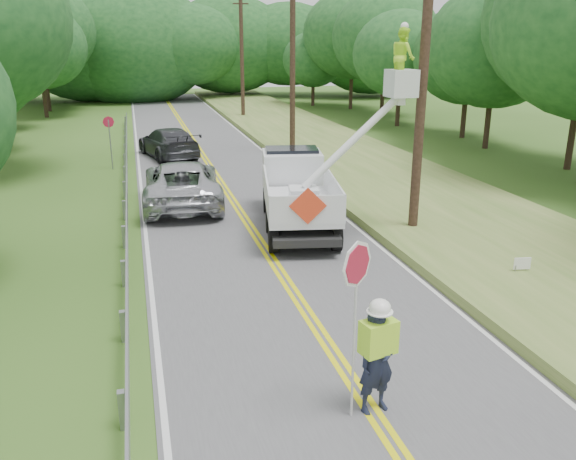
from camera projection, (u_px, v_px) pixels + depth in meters
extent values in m
plane|color=#2F4F19|center=(380.00, 425.00, 9.66)|extent=(140.00, 140.00, 0.00)
cube|color=#535255|center=(235.00, 204.00, 22.52)|extent=(7.20, 96.00, 0.02)
cube|color=yellow|center=(233.00, 204.00, 22.49)|extent=(0.12, 96.00, 0.00)
cube|color=yellow|center=(238.00, 204.00, 22.54)|extent=(0.12, 96.00, 0.00)
cube|color=silver|center=(143.00, 210.00, 21.68)|extent=(0.12, 96.00, 0.00)
cube|color=silver|center=(320.00, 198.00, 23.35)|extent=(0.12, 96.00, 0.00)
cube|color=gray|center=(122.00, 410.00, 9.47)|extent=(0.12, 0.14, 0.70)
cube|color=gray|center=(123.00, 326.00, 12.23)|extent=(0.12, 0.14, 0.70)
cube|color=gray|center=(124.00, 273.00, 14.99)|extent=(0.12, 0.14, 0.70)
cube|color=gray|center=(124.00, 237.00, 17.74)|extent=(0.12, 0.14, 0.70)
cube|color=gray|center=(124.00, 210.00, 20.50)|extent=(0.12, 0.14, 0.70)
cube|color=gray|center=(125.00, 190.00, 23.25)|extent=(0.12, 0.14, 0.70)
cube|color=gray|center=(125.00, 174.00, 26.01)|extent=(0.12, 0.14, 0.70)
cube|color=gray|center=(125.00, 161.00, 28.77)|extent=(0.12, 0.14, 0.70)
cube|color=gray|center=(125.00, 150.00, 31.52)|extent=(0.12, 0.14, 0.70)
cube|color=gray|center=(125.00, 141.00, 34.28)|extent=(0.12, 0.14, 0.70)
cube|color=gray|center=(125.00, 134.00, 37.04)|extent=(0.12, 0.14, 0.70)
cube|color=gray|center=(125.00, 127.00, 39.79)|extent=(0.12, 0.14, 0.70)
cube|color=gray|center=(125.00, 121.00, 42.55)|extent=(0.12, 0.14, 0.70)
cube|color=gray|center=(127.00, 190.00, 22.28)|extent=(0.05, 48.00, 0.34)
cylinder|color=black|center=(423.00, 77.00, 17.58)|extent=(0.30, 0.30, 10.00)
cylinder|color=black|center=(293.00, 60.00, 31.36)|extent=(0.30, 0.30, 10.00)
cylinder|color=black|center=(242.00, 53.00, 45.14)|extent=(0.30, 0.30, 10.00)
cube|color=black|center=(241.00, 4.00, 44.02)|extent=(1.20, 0.10, 0.10)
cube|color=#50732C|center=(404.00, 189.00, 24.19)|extent=(7.00, 96.00, 0.30)
cylinder|color=#332319|center=(4.00, 111.00, 40.41)|extent=(0.32, 0.32, 2.64)
cylinder|color=#332319|center=(44.00, 97.00, 46.98)|extent=(0.32, 0.32, 3.20)
ellipsoid|color=#18451D|center=(38.00, 46.00, 45.76)|extent=(7.46, 7.46, 6.56)
cylinder|color=#332319|center=(47.00, 88.00, 50.86)|extent=(0.32, 0.32, 3.91)
ellipsoid|color=#18451D|center=(40.00, 31.00, 49.37)|extent=(9.13, 9.13, 8.04)
cylinder|color=#332319|center=(573.00, 128.00, 27.97)|extent=(0.32, 0.32, 4.06)
cylinder|color=#332319|center=(488.00, 120.00, 33.54)|extent=(0.32, 0.32, 3.32)
ellipsoid|color=#18451D|center=(496.00, 46.00, 32.27)|extent=(7.74, 7.74, 6.81)
cylinder|color=#332319|center=(464.00, 114.00, 37.28)|extent=(0.32, 0.32, 3.00)
ellipsoid|color=#18451D|center=(470.00, 54.00, 36.14)|extent=(7.00, 7.00, 6.16)
cylinder|color=#332319|center=(398.00, 106.00, 42.32)|extent=(0.32, 0.32, 2.94)
ellipsoid|color=#18451D|center=(401.00, 54.00, 41.20)|extent=(6.86, 6.86, 6.03)
cylinder|color=#332319|center=(382.00, 94.00, 47.53)|extent=(0.32, 0.32, 3.62)
ellipsoid|color=#18451D|center=(385.00, 37.00, 46.15)|extent=(8.45, 8.45, 7.44)
cylinder|color=#332319|center=(351.00, 88.00, 52.61)|extent=(0.32, 0.32, 3.75)
ellipsoid|color=#18451D|center=(353.00, 34.00, 51.18)|extent=(8.76, 8.76, 7.71)
cylinder|color=#332319|center=(313.00, 93.00, 55.35)|extent=(0.32, 0.32, 2.46)
ellipsoid|color=#18451D|center=(313.00, 60.00, 54.42)|extent=(5.74, 5.74, 5.05)
ellipsoid|color=#18451D|center=(37.00, 45.00, 57.63)|extent=(11.48, 8.61, 8.61)
ellipsoid|color=#18451D|center=(88.00, 45.00, 57.99)|extent=(14.71, 11.03, 11.03)
ellipsoid|color=#18451D|center=(133.00, 45.00, 58.80)|extent=(16.42, 12.31, 12.31)
ellipsoid|color=#18451D|center=(189.00, 45.00, 58.52)|extent=(10.62, 7.97, 7.97)
ellipsoid|color=#18451D|center=(229.00, 44.00, 62.75)|extent=(13.66, 10.25, 10.25)
ellipsoid|color=#18451D|center=(289.00, 44.00, 63.57)|extent=(11.70, 8.78, 8.78)
ellipsoid|color=#18451D|center=(325.00, 44.00, 63.70)|extent=(10.96, 8.22, 8.22)
ellipsoid|color=#18451D|center=(373.00, 44.00, 62.98)|extent=(13.96, 10.47, 10.47)
imported|color=#191E33|center=(377.00, 360.00, 9.74)|extent=(0.78, 0.60, 1.92)
cube|color=#A7E129|center=(378.00, 337.00, 9.61)|extent=(0.65, 0.48, 0.58)
ellipsoid|color=white|center=(380.00, 308.00, 9.44)|extent=(0.36, 0.36, 0.29)
cylinder|color=#B7B7B7|center=(354.00, 345.00, 9.47)|extent=(0.04, 0.04, 2.68)
cylinder|color=#AA1633|center=(357.00, 264.00, 9.03)|extent=(0.64, 0.47, 0.77)
cylinder|color=black|center=(273.00, 238.00, 17.31)|extent=(0.44, 0.94, 0.91)
cylinder|color=black|center=(336.00, 236.00, 17.44)|extent=(0.44, 0.94, 0.91)
cylinder|color=black|center=(270.00, 219.00, 19.10)|extent=(0.44, 0.94, 0.91)
cylinder|color=black|center=(328.00, 218.00, 19.23)|extent=(0.44, 0.94, 0.91)
cylinder|color=black|center=(267.00, 200.00, 21.33)|extent=(0.44, 0.94, 0.91)
cylinder|color=black|center=(319.00, 199.00, 21.47)|extent=(0.44, 0.94, 0.91)
cube|color=black|center=(298.00, 214.00, 19.41)|extent=(3.05, 6.30, 0.24)
cube|color=white|center=(300.00, 206.00, 18.64)|extent=(2.92, 4.66, 0.21)
cube|color=white|center=(267.00, 192.00, 18.42)|extent=(0.85, 4.28, 0.85)
cube|color=white|center=(334.00, 191.00, 18.57)|extent=(0.85, 4.28, 0.85)
cube|color=white|center=(308.00, 210.00, 16.45)|extent=(2.14, 0.45, 0.85)
cube|color=white|center=(292.00, 175.00, 21.59)|extent=(2.41, 2.15, 1.70)
cube|color=black|center=(292.00, 157.00, 21.58)|extent=(2.08, 1.55, 0.71)
cube|color=white|center=(304.00, 200.00, 17.51)|extent=(0.99, 0.99, 0.75)
cube|color=white|center=(401.00, 83.00, 17.47)|extent=(0.80, 0.80, 0.80)
imported|color=#A7E129|center=(403.00, 56.00, 17.22)|extent=(0.62, 0.80, 1.65)
cube|color=red|center=(308.00, 206.00, 16.35)|extent=(1.06, 0.23, 1.07)
imported|color=#B5B7BD|center=(182.00, 183.00, 22.21)|extent=(3.17, 6.22, 1.68)
imported|color=#33353A|center=(168.00, 142.00, 31.23)|extent=(3.39, 5.75, 1.56)
cylinder|color=gray|center=(111.00, 145.00, 28.24)|extent=(0.06, 0.06, 2.41)
cylinder|color=#AA1633|center=(108.00, 122.00, 27.90)|extent=(0.54, 0.13, 0.55)
cube|color=white|center=(522.00, 263.00, 15.24)|extent=(0.46, 0.09, 0.32)
cylinder|color=gray|center=(515.00, 274.00, 15.28)|extent=(0.02, 0.02, 0.46)
cylinder|color=gray|center=(527.00, 272.00, 15.37)|extent=(0.02, 0.02, 0.46)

